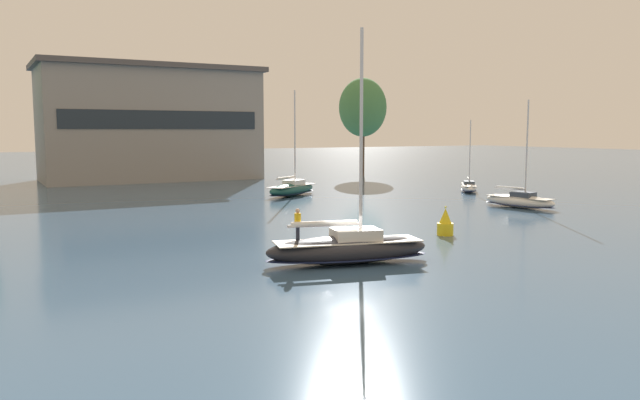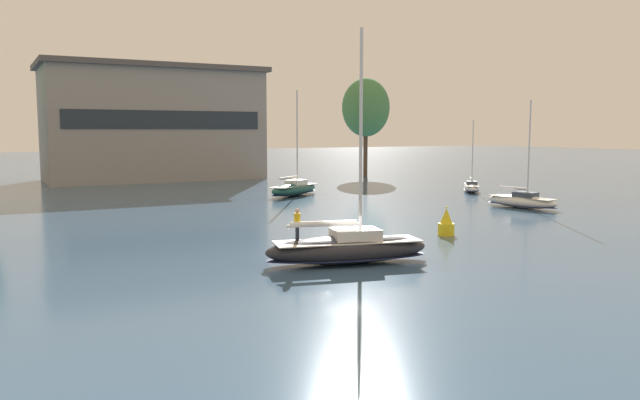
{
  "view_description": "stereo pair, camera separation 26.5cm",
  "coord_description": "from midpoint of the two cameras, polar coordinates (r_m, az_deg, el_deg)",
  "views": [
    {
      "loc": [
        -16.89,
        -27.42,
        6.92
      ],
      "look_at": [
        0.0,
        3.0,
        3.06
      ],
      "focal_mm": 35.0,
      "sensor_mm": 36.0,
      "label": 1
    },
    {
      "loc": [
        -16.66,
        -27.55,
        6.92
      ],
      "look_at": [
        0.0,
        3.0,
        3.06
      ],
      "focal_mm": 35.0,
      "sensor_mm": 36.0,
      "label": 2
    }
  ],
  "objects": [
    {
      "name": "ground_plane",
      "position": [
        32.93,
        2.32,
        -5.8
      ],
      "size": [
        400.0,
        400.0,
        0.0
      ],
      "primitive_type": "plane",
      "color": "#385675"
    },
    {
      "name": "waterfront_building",
      "position": [
        92.43,
        -15.34,
        6.8
      ],
      "size": [
        30.29,
        14.99,
        15.97
      ],
      "color": "gray",
      "rests_on": "ground"
    },
    {
      "name": "sailboat_main",
      "position": [
        32.78,
        2.35,
        -4.39
      ],
      "size": [
        9.16,
        4.51,
        12.13
      ],
      "color": "#232328",
      "rests_on": "ground"
    },
    {
      "name": "sailboat_moored_near_marina",
      "position": [
        59.21,
        17.67,
        -0.04
      ],
      "size": [
        3.25,
        7.26,
        9.66
      ],
      "color": "white",
      "rests_on": "ground"
    },
    {
      "name": "channel_buoy",
      "position": [
        42.32,
        11.21,
        -2.13
      ],
      "size": [
        1.09,
        1.09,
        1.97
      ],
      "color": "yellow",
      "rests_on": "ground"
    },
    {
      "name": "sailboat_moored_outer_mooring",
      "position": [
        73.36,
        13.34,
        1.18
      ],
      "size": [
        4.97,
        5.67,
        8.15
      ],
      "color": "silver",
      "rests_on": "ground"
    },
    {
      "name": "sailboat_moored_mid_channel",
      "position": [
        66.92,
        -2.68,
        1.04
      ],
      "size": [
        8.12,
        6.28,
        11.22
      ],
      "color": "#194C47",
      "rests_on": "ground"
    },
    {
      "name": "tree_shore_left",
      "position": [
        95.97,
        3.85,
        8.42
      ],
      "size": [
        7.25,
        7.25,
        14.92
      ],
      "color": "#4C3828",
      "rests_on": "ground"
    }
  ]
}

